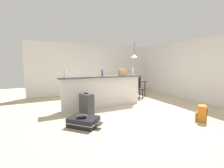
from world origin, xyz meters
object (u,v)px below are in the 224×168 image
(dining_chair_near_partition, at_px, (137,87))
(pendant_lamp, at_px, (134,56))
(suitcase_flat_black, at_px, (84,121))
(dining_chair_far_side, at_px, (128,84))
(grocery_bag, at_px, (123,72))
(book_stack, at_px, (82,116))
(bottle_blue, at_px, (102,73))
(dining_table, at_px, (132,83))
(suitcase_upright_charcoal, at_px, (87,104))
(bottle_white, at_px, (133,71))
(backpack_orange, at_px, (201,114))
(bottle_clear, at_px, (65,73))

(dining_chair_near_partition, relative_size, pendant_lamp, 1.24)
(pendant_lamp, height_order, suitcase_flat_black, pendant_lamp)
(dining_chair_near_partition, bearing_deg, dining_chair_far_side, 83.37)
(grocery_bag, height_order, dining_chair_near_partition, grocery_bag)
(pendant_lamp, height_order, book_stack, pendant_lamp)
(bottle_blue, xyz_separation_m, suitcase_flat_black, (-0.98, -1.26, -1.09))
(dining_table, height_order, dining_chair_far_side, dining_chair_far_side)
(suitcase_upright_charcoal, relative_size, book_stack, 2.53)
(dining_chair_far_side, distance_m, book_stack, 4.21)
(dining_chair_near_partition, distance_m, pendant_lamp, 1.42)
(bottle_white, height_order, dining_chair_far_side, bottle_white)
(pendant_lamp, distance_m, book_stack, 4.15)
(suitcase_flat_black, height_order, suitcase_upright_charcoal, suitcase_upright_charcoal)
(bottle_white, relative_size, suitcase_flat_black, 0.33)
(bottle_blue, height_order, dining_chair_far_side, bottle_blue)
(bottle_white, relative_size, dining_table, 0.25)
(bottle_white, height_order, book_stack, bottle_white)
(dining_chair_near_partition, bearing_deg, dining_table, 84.98)
(bottle_blue, distance_m, pendant_lamp, 2.37)
(bottle_white, height_order, backpack_orange, bottle_white)
(suitcase_upright_charcoal, height_order, book_stack, suitcase_upright_charcoal)
(dining_chair_far_side, bearing_deg, pendant_lamp, -91.41)
(bottle_white, bearing_deg, dining_chair_far_side, 65.57)
(bottle_clear, bearing_deg, suitcase_flat_black, -79.69)
(suitcase_upright_charcoal, bearing_deg, grocery_bag, 19.24)
(bottle_blue, relative_size, book_stack, 0.81)
(grocery_bag, relative_size, backpack_orange, 0.62)
(suitcase_flat_black, bearing_deg, grocery_bag, 35.92)
(bottle_white, xyz_separation_m, dining_chair_far_side, (0.70, 1.53, -0.71))
(bottle_clear, distance_m, backpack_orange, 3.95)
(bottle_clear, distance_m, suitcase_flat_black, 1.67)
(dining_chair_near_partition, relative_size, backpack_orange, 2.21)
(grocery_bag, xyz_separation_m, suitcase_upright_charcoal, (-1.49, -0.52, -0.87))
(dining_chair_far_side, bearing_deg, dining_chair_near_partition, -96.63)
(bottle_white, distance_m, dining_table, 1.33)
(bottle_white, relative_size, suitcase_upright_charcoal, 0.41)
(dining_chair_far_side, relative_size, backpack_orange, 2.21)
(bottle_blue, distance_m, dining_chair_near_partition, 2.11)
(grocery_bag, relative_size, dining_table, 0.24)
(dining_table, relative_size, pendant_lamp, 1.46)
(suitcase_flat_black, bearing_deg, book_stack, 169.54)
(grocery_bag, bearing_deg, book_stack, -144.89)
(backpack_orange, bearing_deg, suitcase_upright_charcoal, 145.74)
(bottle_blue, height_order, suitcase_upright_charcoal, bottle_blue)
(bottle_white, xyz_separation_m, suitcase_upright_charcoal, (-2.00, -0.62, -0.89))
(dining_chair_near_partition, relative_size, suitcase_upright_charcoal, 1.39)
(backpack_orange, distance_m, book_stack, 3.09)
(bottle_white, distance_m, dining_chair_near_partition, 1.06)
(bottle_clear, xyz_separation_m, dining_chair_far_side, (3.21, 1.69, -0.70))
(dining_table, bearing_deg, suitcase_flat_black, -140.42)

